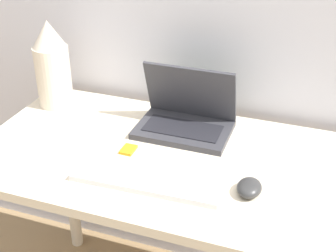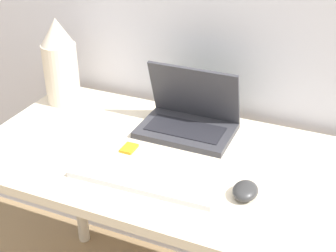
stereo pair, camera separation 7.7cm
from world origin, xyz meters
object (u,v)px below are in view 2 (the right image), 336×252
laptop (190,117)px  mp3_player (129,148)px  vase (60,62)px  mouse (245,191)px  keyboard (145,177)px

laptop → mp3_player: (-0.13, -0.19, -0.04)m
vase → mp3_player: vase is taller
laptop → mouse: size_ratio=3.50×
mouse → vase: bearing=159.1°
mouse → vase: vase is taller
vase → mouse: bearing=-20.9°
mouse → keyboard: bearing=-172.3°
vase → mp3_player: size_ratio=5.60×
mouse → mp3_player: (-0.39, 0.09, -0.01)m
keyboard → vase: size_ratio=1.36×
mouse → mp3_player: 0.40m
laptop → keyboard: bearing=-92.5°
keyboard → vase: vase is taller
keyboard → mouse: (0.28, 0.04, 0.01)m
vase → mp3_player: bearing=-28.7°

